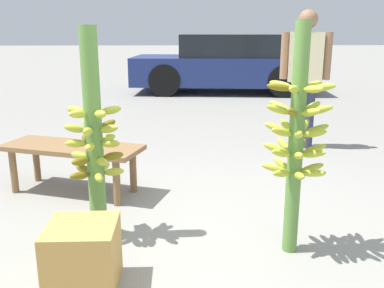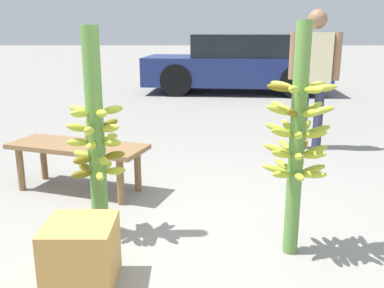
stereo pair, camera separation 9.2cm
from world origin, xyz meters
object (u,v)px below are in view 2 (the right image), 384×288
at_px(banana_stalk_center, 295,137).
at_px(produce_crate, 79,255).
at_px(market_bench, 76,152).
at_px(vendor_person, 312,67).
at_px(parked_car, 235,64).
at_px(banana_stalk_left, 94,138).

bearing_deg(banana_stalk_center, produce_crate, -163.46).
distance_m(market_bench, produce_crate, 1.52).
height_order(banana_stalk_center, market_bench, banana_stalk_center).
relative_size(vendor_person, market_bench, 1.26).
distance_m(market_bench, parked_car, 6.64).
bearing_deg(banana_stalk_center, parked_car, 86.85).
xyz_separation_m(banana_stalk_center, parked_car, (0.41, 7.41, -0.12)).
bearing_deg(produce_crate, banana_stalk_left, 92.06).
bearing_deg(banana_stalk_left, vendor_person, 47.94).
distance_m(vendor_person, produce_crate, 3.60).
bearing_deg(banana_stalk_center, banana_stalk_left, 169.43).
xyz_separation_m(banana_stalk_left, vendor_person, (2.04, 2.26, 0.28)).
distance_m(parked_car, produce_crate, 7.96).
bearing_deg(banana_stalk_left, parked_car, 76.88).
bearing_deg(banana_stalk_center, vendor_person, 72.70).
distance_m(banana_stalk_center, market_bench, 2.00).
bearing_deg(market_bench, banana_stalk_left, -47.79).
relative_size(banana_stalk_left, vendor_person, 0.88).
bearing_deg(banana_stalk_left, produce_crate, -87.94).
height_order(banana_stalk_left, market_bench, banana_stalk_left).
relative_size(vendor_person, produce_crate, 4.33).
height_order(market_bench, parked_car, parked_car).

